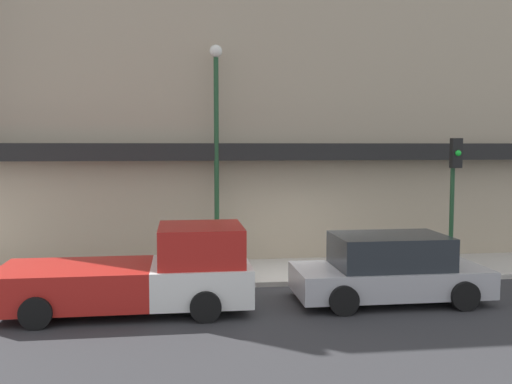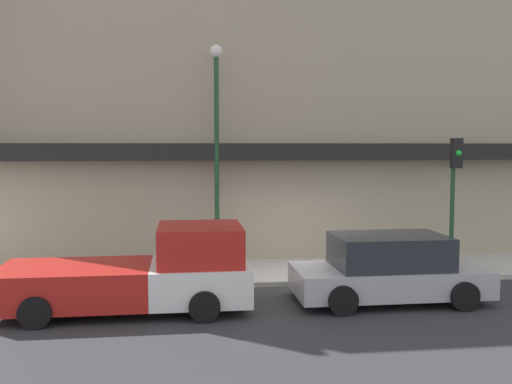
{
  "view_description": "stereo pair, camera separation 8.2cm",
  "coord_description": "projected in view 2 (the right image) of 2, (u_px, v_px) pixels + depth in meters",
  "views": [
    {
      "loc": [
        -3.21,
        -14.02,
        3.58
      ],
      "look_at": [
        -1.18,
        1.18,
        2.33
      ],
      "focal_mm": 40.0,
      "sensor_mm": 36.0,
      "label": 1
    },
    {
      "loc": [
        -3.13,
        -14.03,
        3.58
      ],
      "look_at": [
        -1.18,
        1.18,
        2.33
      ],
      "focal_mm": 40.0,
      "sensor_mm": 36.0,
      "label": 2
    }
  ],
  "objects": [
    {
      "name": "pickup_truck",
      "position": [
        144.0,
        274.0,
        12.37
      ],
      "size": [
        5.33,
        2.29,
        1.84
      ],
      "rotation": [
        0.0,
        0.0,
        -0.04
      ],
      "color": "white",
      "rests_on": "ground"
    },
    {
      "name": "building",
      "position": [
        279.0,
        85.0,
        18.48
      ],
      "size": [
        19.8,
        3.8,
        11.14
      ],
      "color": "tan",
      "rests_on": "ground"
    },
    {
      "name": "street_lamp",
      "position": [
        217.0,
        131.0,
        16.32
      ],
      "size": [
        0.36,
        0.36,
        6.3
      ],
      "color": "#1E4728",
      "rests_on": "sidewalk"
    },
    {
      "name": "parked_car",
      "position": [
        389.0,
        269.0,
        13.08
      ],
      "size": [
        4.37,
        2.11,
        1.54
      ],
      "rotation": [
        0.0,
        0.0,
        0.01
      ],
      "color": "#ADADB2",
      "rests_on": "ground"
    },
    {
      "name": "fire_hydrant",
      "position": [
        398.0,
        262.0,
        15.4
      ],
      "size": [
        0.16,
        0.16,
        0.66
      ],
      "color": "#196633",
      "rests_on": "sidewalk"
    },
    {
      "name": "traffic_light",
      "position": [
        454.0,
        180.0,
        15.42
      ],
      "size": [
        0.28,
        0.42,
        3.65
      ],
      "color": "#1E4728",
      "rests_on": "sidewalk"
    },
    {
      "name": "sidewalk",
      "position": [
        296.0,
        271.0,
        16.01
      ],
      "size": [
        36.0,
        2.95,
        0.13
      ],
      "color": "#B7B2A8",
      "rests_on": "ground"
    },
    {
      "name": "ground_plane",
      "position": [
        307.0,
        286.0,
        14.56
      ],
      "size": [
        80.0,
        80.0,
        0.0
      ],
      "primitive_type": "plane",
      "color": "#2D2D30"
    }
  ]
}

